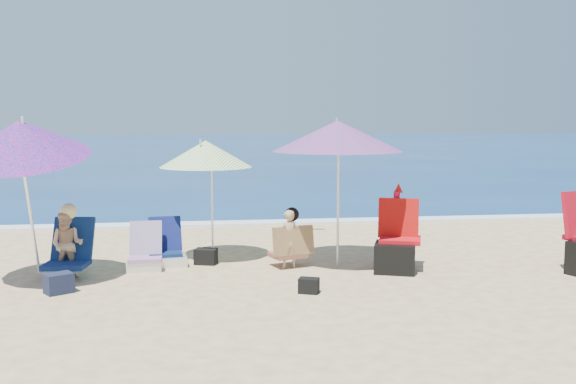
{
  "coord_description": "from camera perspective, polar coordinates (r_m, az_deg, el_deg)",
  "views": [
    {
      "loc": [
        -1.48,
        -7.72,
        2.09
      ],
      "look_at": [
        -0.3,
        1.0,
        1.1
      ],
      "focal_mm": 40.15,
      "sensor_mm": 36.0,
      "label": 1
    }
  ],
  "objects": [
    {
      "name": "bag_navy_a",
      "position": [
        8.33,
        -19.64,
        -7.62
      ],
      "size": [
        0.39,
        0.36,
        0.24
      ],
      "color": "#171D33",
      "rests_on": "ground"
    },
    {
      "name": "foam",
      "position": [
        13.07,
        -1.1,
        -2.7
      ],
      "size": [
        120.0,
        0.5,
        0.04
      ],
      "color": "white",
      "rests_on": "ground"
    },
    {
      "name": "chair_rainbow",
      "position": [
        9.3,
        -12.53,
        -5.63
      ],
      "size": [
        0.48,
        0.59,
        0.65
      ],
      "color": "#E3505B",
      "rests_on": "ground"
    },
    {
      "name": "sea",
      "position": [
        52.78,
        -6.1,
        4.05
      ],
      "size": [
        120.0,
        80.0,
        0.12
      ],
      "color": "navy",
      "rests_on": "ground"
    },
    {
      "name": "person_left",
      "position": [
        9.03,
        -18.9,
        -4.38
      ],
      "size": [
        0.63,
        0.76,
        0.99
      ],
      "color": "tan",
      "rests_on": "ground"
    },
    {
      "name": "bag_black_a",
      "position": [
        9.47,
        -7.28,
        -5.68
      ],
      "size": [
        0.36,
        0.3,
        0.23
      ],
      "color": "black",
      "rests_on": "ground"
    },
    {
      "name": "bag_black_b",
      "position": [
        7.87,
        1.86,
        -8.28
      ],
      "size": [
        0.28,
        0.24,
        0.18
      ],
      "color": "black",
      "rests_on": "ground"
    },
    {
      "name": "umbrella_blue",
      "position": [
        8.66,
        -22.54,
        4.37
      ],
      "size": [
        1.9,
        1.95,
        2.26
      ],
      "color": "white",
      "rests_on": "ground"
    },
    {
      "name": "camp_chair_left",
      "position": [
        9.06,
        9.54,
        -5.09
      ],
      "size": [
        0.8,
        0.78,
        0.99
      ],
      "color": "red",
      "rests_on": "ground"
    },
    {
      "name": "person_center",
      "position": [
        9.12,
        0.19,
        -4.2
      ],
      "size": [
        0.66,
        0.53,
        0.84
      ],
      "color": "tan",
      "rests_on": "ground"
    },
    {
      "name": "ground",
      "position": [
        8.13,
        3.07,
        -8.48
      ],
      "size": [
        120.0,
        120.0,
        0.0
      ],
      "color": "#D8BC84",
      "rests_on": "ground"
    },
    {
      "name": "furled_umbrella",
      "position": [
        9.35,
        9.59,
        -2.5
      ],
      "size": [
        0.16,
        0.16,
        1.19
      ],
      "color": "#AD0C29",
      "rests_on": "ground"
    },
    {
      "name": "umbrella_turquoise",
      "position": [
        9.12,
        4.4,
        4.96
      ],
      "size": [
        2.14,
        2.14,
        2.11
      ],
      "color": "silver",
      "rests_on": "ground"
    },
    {
      "name": "umbrella_striped",
      "position": [
        9.53,
        -7.29,
        3.36
      ],
      "size": [
        1.81,
        1.81,
        1.82
      ],
      "color": "white",
      "rests_on": "ground"
    },
    {
      "name": "chair_navy",
      "position": [
        9.51,
        -10.65,
        -5.29
      ],
      "size": [
        0.58,
        0.67,
        0.67
      ],
      "color": "#0C1C45",
      "rests_on": "ground"
    }
  ]
}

